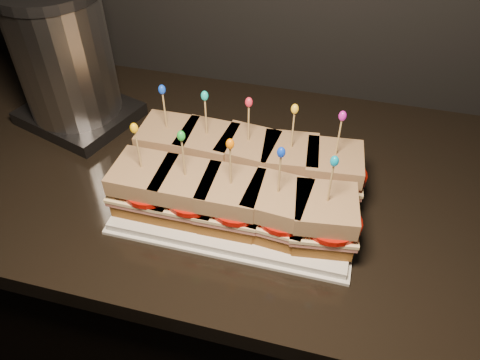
# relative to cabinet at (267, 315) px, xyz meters

# --- Properties ---
(cabinet) EXTENTS (2.30, 0.59, 0.85)m
(cabinet) POSITION_rel_cabinet_xyz_m (0.00, 0.00, 0.00)
(cabinet) COLOR black
(cabinet) RESTS_ON ground
(granite_slab) EXTENTS (2.34, 0.63, 0.04)m
(granite_slab) POSITION_rel_cabinet_xyz_m (0.00, -0.00, 0.44)
(granite_slab) COLOR black
(granite_slab) RESTS_ON cabinet
(platter) EXTENTS (0.38, 0.24, 0.02)m
(platter) POSITION_rel_cabinet_xyz_m (-0.05, -0.08, 0.47)
(platter) COLOR silver
(platter) RESTS_ON granite_slab
(platter_rim) EXTENTS (0.39, 0.25, 0.01)m
(platter_rim) POSITION_rel_cabinet_xyz_m (-0.05, -0.08, 0.47)
(platter_rim) COLOR silver
(platter_rim) RESTS_ON granite_slab
(sandwich_0_bread_bot) EXTENTS (0.09, 0.09, 0.02)m
(sandwich_0_bread_bot) POSITION_rel_cabinet_xyz_m (-0.19, -0.02, 0.49)
(sandwich_0_bread_bot) COLOR #5F3A11
(sandwich_0_bread_bot) RESTS_ON platter
(sandwich_0_ham) EXTENTS (0.10, 0.10, 0.01)m
(sandwich_0_ham) POSITION_rel_cabinet_xyz_m (-0.19, -0.02, 0.51)
(sandwich_0_ham) COLOR #C16B63
(sandwich_0_ham) RESTS_ON sandwich_0_bread_bot
(sandwich_0_cheese) EXTENTS (0.10, 0.10, 0.01)m
(sandwich_0_cheese) POSITION_rel_cabinet_xyz_m (-0.19, -0.02, 0.52)
(sandwich_0_cheese) COLOR #F9DEA3
(sandwich_0_cheese) RESTS_ON sandwich_0_ham
(sandwich_0_tomato) EXTENTS (0.09, 0.09, 0.01)m
(sandwich_0_tomato) POSITION_rel_cabinet_xyz_m (-0.18, -0.03, 0.52)
(sandwich_0_tomato) COLOR #B30E05
(sandwich_0_tomato) RESTS_ON sandwich_0_cheese
(sandwich_0_bread_top) EXTENTS (0.09, 0.09, 0.03)m
(sandwich_0_bread_top) POSITION_rel_cabinet_xyz_m (-0.19, -0.02, 0.54)
(sandwich_0_bread_top) COLOR #5D2E15
(sandwich_0_bread_top) RESTS_ON sandwich_0_tomato
(sandwich_0_pick) EXTENTS (0.00, 0.00, 0.09)m
(sandwich_0_pick) POSITION_rel_cabinet_xyz_m (-0.19, -0.02, 0.59)
(sandwich_0_pick) COLOR tan
(sandwich_0_pick) RESTS_ON sandwich_0_bread_top
(sandwich_0_frill) EXTENTS (0.01, 0.01, 0.02)m
(sandwich_0_frill) POSITION_rel_cabinet_xyz_m (-0.19, -0.02, 0.63)
(sandwich_0_frill) COLOR blue
(sandwich_0_frill) RESTS_ON sandwich_0_pick
(sandwich_1_bread_bot) EXTENTS (0.09, 0.09, 0.02)m
(sandwich_1_bread_bot) POSITION_rel_cabinet_xyz_m (-0.12, -0.02, 0.49)
(sandwich_1_bread_bot) COLOR #5F3A11
(sandwich_1_bread_bot) RESTS_ON platter
(sandwich_1_ham) EXTENTS (0.10, 0.10, 0.01)m
(sandwich_1_ham) POSITION_rel_cabinet_xyz_m (-0.12, -0.02, 0.51)
(sandwich_1_ham) COLOR #C16B63
(sandwich_1_ham) RESTS_ON sandwich_1_bread_bot
(sandwich_1_cheese) EXTENTS (0.10, 0.10, 0.01)m
(sandwich_1_cheese) POSITION_rel_cabinet_xyz_m (-0.12, -0.02, 0.52)
(sandwich_1_cheese) COLOR #F9DEA3
(sandwich_1_cheese) RESTS_ON sandwich_1_ham
(sandwich_1_tomato) EXTENTS (0.09, 0.09, 0.01)m
(sandwich_1_tomato) POSITION_rel_cabinet_xyz_m (-0.11, -0.03, 0.52)
(sandwich_1_tomato) COLOR #B30E05
(sandwich_1_tomato) RESTS_ON sandwich_1_cheese
(sandwich_1_bread_top) EXTENTS (0.10, 0.10, 0.03)m
(sandwich_1_bread_top) POSITION_rel_cabinet_xyz_m (-0.12, -0.02, 0.54)
(sandwich_1_bread_top) COLOR #5D2E15
(sandwich_1_bread_top) RESTS_ON sandwich_1_tomato
(sandwich_1_pick) EXTENTS (0.00, 0.00, 0.09)m
(sandwich_1_pick) POSITION_rel_cabinet_xyz_m (-0.12, -0.02, 0.59)
(sandwich_1_pick) COLOR tan
(sandwich_1_pick) RESTS_ON sandwich_1_bread_top
(sandwich_1_frill) EXTENTS (0.01, 0.01, 0.02)m
(sandwich_1_frill) POSITION_rel_cabinet_xyz_m (-0.12, -0.02, 0.63)
(sandwich_1_frill) COLOR #0EC7BA
(sandwich_1_frill) RESTS_ON sandwich_1_pick
(sandwich_2_bread_bot) EXTENTS (0.10, 0.10, 0.02)m
(sandwich_2_bread_bot) POSITION_rel_cabinet_xyz_m (-0.05, -0.02, 0.49)
(sandwich_2_bread_bot) COLOR #5F3A11
(sandwich_2_bread_bot) RESTS_ON platter
(sandwich_2_ham) EXTENTS (0.11, 0.10, 0.01)m
(sandwich_2_ham) POSITION_rel_cabinet_xyz_m (-0.05, -0.02, 0.51)
(sandwich_2_ham) COLOR #C16B63
(sandwich_2_ham) RESTS_ON sandwich_2_bread_bot
(sandwich_2_cheese) EXTENTS (0.11, 0.11, 0.01)m
(sandwich_2_cheese) POSITION_rel_cabinet_xyz_m (-0.05, -0.02, 0.52)
(sandwich_2_cheese) COLOR #F9DEA3
(sandwich_2_cheese) RESTS_ON sandwich_2_ham
(sandwich_2_tomato) EXTENTS (0.09, 0.09, 0.01)m
(sandwich_2_tomato) POSITION_rel_cabinet_xyz_m (-0.04, -0.03, 0.52)
(sandwich_2_tomato) COLOR #B30E05
(sandwich_2_tomato) RESTS_ON sandwich_2_cheese
(sandwich_2_bread_top) EXTENTS (0.10, 0.10, 0.03)m
(sandwich_2_bread_top) POSITION_rel_cabinet_xyz_m (-0.05, -0.02, 0.54)
(sandwich_2_bread_top) COLOR #5D2E15
(sandwich_2_bread_top) RESTS_ON sandwich_2_tomato
(sandwich_2_pick) EXTENTS (0.00, 0.00, 0.09)m
(sandwich_2_pick) POSITION_rel_cabinet_xyz_m (-0.05, -0.02, 0.59)
(sandwich_2_pick) COLOR tan
(sandwich_2_pick) RESTS_ON sandwich_2_bread_top
(sandwich_2_frill) EXTENTS (0.01, 0.01, 0.02)m
(sandwich_2_frill) POSITION_rel_cabinet_xyz_m (-0.05, -0.02, 0.63)
(sandwich_2_frill) COLOR red
(sandwich_2_frill) RESTS_ON sandwich_2_pick
(sandwich_3_bread_bot) EXTENTS (0.10, 0.10, 0.02)m
(sandwich_3_bread_bot) POSITION_rel_cabinet_xyz_m (0.02, -0.02, 0.49)
(sandwich_3_bread_bot) COLOR #5F3A11
(sandwich_3_bread_bot) RESTS_ON platter
(sandwich_3_ham) EXTENTS (0.11, 0.10, 0.01)m
(sandwich_3_ham) POSITION_rel_cabinet_xyz_m (0.02, -0.02, 0.51)
(sandwich_3_ham) COLOR #C16B63
(sandwich_3_ham) RESTS_ON sandwich_3_bread_bot
(sandwich_3_cheese) EXTENTS (0.11, 0.11, 0.01)m
(sandwich_3_cheese) POSITION_rel_cabinet_xyz_m (0.02, -0.02, 0.52)
(sandwich_3_cheese) COLOR #F9DEA3
(sandwich_3_cheese) RESTS_ON sandwich_3_ham
(sandwich_3_tomato) EXTENTS (0.09, 0.09, 0.01)m
(sandwich_3_tomato) POSITION_rel_cabinet_xyz_m (0.03, -0.03, 0.52)
(sandwich_3_tomato) COLOR #B30E05
(sandwich_3_tomato) RESTS_ON sandwich_3_cheese
(sandwich_3_bread_top) EXTENTS (0.10, 0.10, 0.03)m
(sandwich_3_bread_top) POSITION_rel_cabinet_xyz_m (0.02, -0.02, 0.54)
(sandwich_3_bread_top) COLOR #5D2E15
(sandwich_3_bread_top) RESTS_ON sandwich_3_tomato
(sandwich_3_pick) EXTENTS (0.00, 0.00, 0.09)m
(sandwich_3_pick) POSITION_rel_cabinet_xyz_m (0.02, -0.02, 0.59)
(sandwich_3_pick) COLOR tan
(sandwich_3_pick) RESTS_ON sandwich_3_bread_top
(sandwich_3_frill) EXTENTS (0.01, 0.01, 0.02)m
(sandwich_3_frill) POSITION_rel_cabinet_xyz_m (0.02, -0.02, 0.63)
(sandwich_3_frill) COLOR yellow
(sandwich_3_frill) RESTS_ON sandwich_3_pick
(sandwich_4_bread_bot) EXTENTS (0.10, 0.10, 0.02)m
(sandwich_4_bread_bot) POSITION_rel_cabinet_xyz_m (0.09, -0.02, 0.49)
(sandwich_4_bread_bot) COLOR #5F3A11
(sandwich_4_bread_bot) RESTS_ON platter
(sandwich_4_ham) EXTENTS (0.11, 0.10, 0.01)m
(sandwich_4_ham) POSITION_rel_cabinet_xyz_m (0.09, -0.02, 0.51)
(sandwich_4_ham) COLOR #C16B63
(sandwich_4_ham) RESTS_ON sandwich_4_bread_bot
(sandwich_4_cheese) EXTENTS (0.11, 0.11, 0.01)m
(sandwich_4_cheese) POSITION_rel_cabinet_xyz_m (0.09, -0.02, 0.52)
(sandwich_4_cheese) COLOR #F9DEA3
(sandwich_4_cheese) RESTS_ON sandwich_4_ham
(sandwich_4_tomato) EXTENTS (0.09, 0.09, 0.01)m
(sandwich_4_tomato) POSITION_rel_cabinet_xyz_m (0.11, -0.03, 0.52)
(sandwich_4_tomato) COLOR #B30E05
(sandwich_4_tomato) RESTS_ON sandwich_4_cheese
(sandwich_4_bread_top) EXTENTS (0.10, 0.10, 0.03)m
(sandwich_4_bread_top) POSITION_rel_cabinet_xyz_m (0.09, -0.02, 0.54)
(sandwich_4_bread_top) COLOR #5D2E15
(sandwich_4_bread_top) RESTS_ON sandwich_4_tomato
(sandwich_4_pick) EXTENTS (0.00, 0.00, 0.09)m
(sandwich_4_pick) POSITION_rel_cabinet_xyz_m (0.09, -0.02, 0.59)
(sandwich_4_pick) COLOR tan
(sandwich_4_pick) RESTS_ON sandwich_4_bread_top
(sandwich_4_frill) EXTENTS (0.01, 0.01, 0.02)m
(sandwich_4_frill) POSITION_rel_cabinet_xyz_m (0.09, -0.02, 0.63)
(sandwich_4_frill) COLOR #C718AC
(sandwich_4_frill) RESTS_ON sandwich_4_pick
(sandwich_5_bread_bot) EXTENTS (0.09, 0.09, 0.02)m
(sandwich_5_bread_bot) POSITION_rel_cabinet_xyz_m (-0.19, -0.13, 0.49)
(sandwich_5_bread_bot) COLOR #5F3A11
(sandwich_5_bread_bot) RESTS_ON platter
(sandwich_5_ham) EXTENTS (0.10, 0.10, 0.01)m
(sandwich_5_ham) POSITION_rel_cabinet_xyz_m (-0.19, -0.13, 0.51)
(sandwich_5_ham) COLOR #C16B63
(sandwich_5_ham) RESTS_ON sandwich_5_bread_bot
(sandwich_5_cheese) EXTENTS (0.10, 0.10, 0.01)m
(sandwich_5_cheese) POSITION_rel_cabinet_xyz_m (-0.19, -0.13, 0.52)
(sandwich_5_cheese) COLOR #F9DEA3
(sandwich_5_cheese) RESTS_ON sandwich_5_ham
(sandwich_5_tomato) EXTENTS (0.09, 0.09, 0.01)m
(sandwich_5_tomato) POSITION_rel_cabinet_xyz_m (-0.18, -0.14, 0.52)
(sandwich_5_tomato) COLOR #B30E05
(sandwich_5_tomato) RESTS_ON sandwich_5_cheese
(sandwich_5_bread_top) EXTENTS (0.09, 0.09, 0.03)m
(sandwich_5_bread_top) POSITION_rel_cabinet_xyz_m (-0.19, -0.13, 0.54)
(sandwich_5_bread_top) COLOR #5D2E15
(sandwich_5_bread_top) RESTS_ON sandwich_5_tomato
(sandwich_5_pick) EXTENTS (0.00, 0.00, 0.09)m
(sandwich_5_pick) POSITION_rel_cabinet_xyz_m (-0.19, -0.13, 0.59)
(sandwich_5_pick) COLOR tan
(sandwich_5_pick) RESTS_ON sandwich_5_bread_top
(sandwich_5_frill) EXTENTS (0.01, 0.01, 0.02)m
(sandwich_5_frill) POSITION_rel_cabinet_xyz_m (-0.19, -0.13, 0.63)
(sandwich_5_frill) COLOR #F7B30C
(sandwich_5_frill) RESTS_ON sandwich_5_pick
(sandwich_6_bread_bot) EXTENTS (0.09, 0.09, 0.02)m
(sandwich_6_bread_bot) POSITION_rel_cabinet_xyz_m (-0.12, -0.13, 0.49)
(sandwich_6_bread_bot) COLOR #5F3A11
(sandwich_6_bread_bot) RESTS_ON platter
(sandwich_6_ham) EXTENTS (0.10, 0.10, 0.01)m
(sandwich_6_ham) POSITION_rel_cabinet_xyz_m (-0.12, -0.13, 0.51)
(sandwich_6_ham) COLOR #C16B63
(sandwich_6_ham) RESTS_ON sandwich_6_bread_bot
(sandwich_6_cheese) EXTENTS (0.10, 0.10, 0.01)m
(sandwich_6_cheese) POSITION_rel_cabinet_xyz_m (-0.12, -0.13, 0.52)
(sandwich_6_cheese) COLOR #F9DEA3
(sandwich_6_cheese) RESTS_ON sandwich_6_ham
(sandwich_6_tomato) EXTENTS (0.09, 0.09, 0.01)m
(sandwich_6_tomato) POSITION_rel_cabinet_xyz_m (-0.11, -0.14, 0.52)
(sandwich_6_tomato) COLOR #B30E05
(sandwich_6_tomato) RESTS_ON sandwich_6_cheese
(sandwich_6_bread_top) EXTENTS (0.09, 0.09, 0.03)m
(sandwich_6_bread_top) POSITION_rel_cabinet_xyz_m (-0.12, -0.13, 0.54)
(sandwich_6_bread_top) COLOR #5D2E15
(sandwich_6_bread_top) RESTS_ON sandwich_6_tomato
(sandwich_6_pick) EXTENTS (0.00, 0.00, 0.09)m
(sandwich_6_pick) POSITION_rel_cabinet_xyz_m (-0.12, -0.13, 0.59)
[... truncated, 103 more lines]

